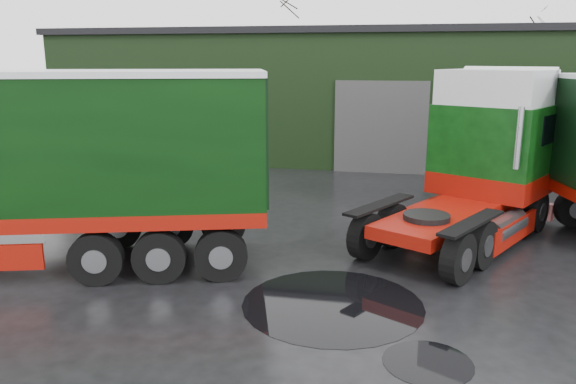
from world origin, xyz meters
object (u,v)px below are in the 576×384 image
at_px(hero_tractor, 462,159).
at_px(warehouse, 386,92).
at_px(tree_back_a, 279,61).
at_px(tree_back_b, 512,76).

bearing_deg(hero_tractor, warehouse, 128.64).
relative_size(hero_tractor, tree_back_a, 0.79).
bearing_deg(tree_back_b, warehouse, -128.66).
bearing_deg(tree_back_b, tree_back_a, 180.00).
bearing_deg(warehouse, tree_back_a, 128.66).
bearing_deg(tree_back_a, warehouse, -51.34).
xyz_separation_m(hero_tractor, tree_back_b, (5.50, 25.50, 1.41)).
relative_size(warehouse, tree_back_a, 3.41).
bearing_deg(hero_tractor, tree_back_a, 141.86).
height_order(warehouse, tree_back_a, tree_back_a).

